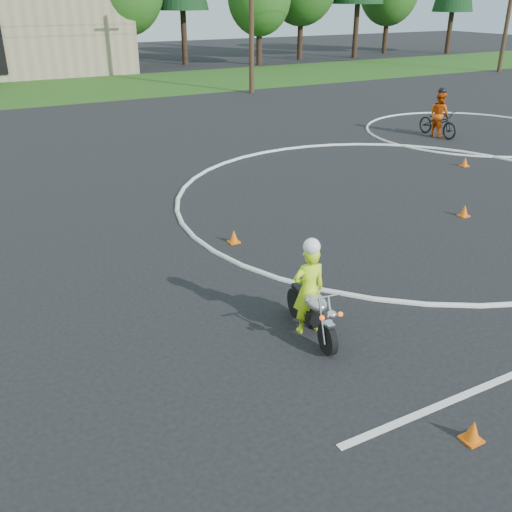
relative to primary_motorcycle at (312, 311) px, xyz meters
name	(u,v)px	position (x,y,z in m)	size (l,w,h in m)	color
ground	(484,235)	(5.88, 1.68, -0.44)	(120.00, 120.00, 0.00)	black
grass_strip	(134,85)	(5.88, 28.68, -0.43)	(120.00, 10.00, 0.02)	#1E4714
course_markings	(422,174)	(8.05, 6.03, -0.43)	(19.05, 19.05, 0.12)	silver
primary_motorcycle	(312,311)	(0.00, 0.00, 0.00)	(0.62, 1.71, 0.90)	black
rider_primary_grp	(309,287)	(0.00, 0.13, 0.37)	(0.60, 0.44, 1.68)	#CAFF1A
rider_second_grp	(438,119)	(12.23, 9.71, 0.22)	(0.68, 1.94, 1.86)	black
traffic_cones	(494,198)	(7.85, 3.13, -0.30)	(17.07, 12.51, 0.30)	#EB5E0C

